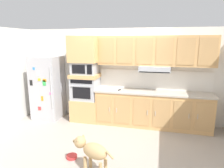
% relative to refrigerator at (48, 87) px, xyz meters
% --- Properties ---
extents(ground_plane, '(9.60, 9.60, 0.00)m').
position_rel_refrigerator_xyz_m(ground_plane, '(2.05, -0.68, -0.88)').
color(ground_plane, '#9E9389').
extents(back_kitchen_wall, '(6.20, 0.12, 2.50)m').
position_rel_refrigerator_xyz_m(back_kitchen_wall, '(2.05, 0.43, 0.37)').
color(back_kitchen_wall, silver).
rests_on(back_kitchen_wall, ground).
extents(side_panel_left, '(0.12, 7.10, 2.50)m').
position_rel_refrigerator_xyz_m(side_panel_left, '(-0.75, -0.68, 0.37)').
color(side_panel_left, silver).
rests_on(side_panel_left, ground).
extents(refrigerator, '(0.76, 0.73, 1.76)m').
position_rel_refrigerator_xyz_m(refrigerator, '(0.00, 0.00, 0.00)').
color(refrigerator, '#ADADB2').
rests_on(refrigerator, ground).
extents(oven_base_cabinet, '(0.74, 0.62, 0.60)m').
position_rel_refrigerator_xyz_m(oven_base_cabinet, '(1.11, 0.07, -0.58)').
color(oven_base_cabinet, tan).
rests_on(oven_base_cabinet, ground).
extents(built_in_oven, '(0.70, 0.62, 0.60)m').
position_rel_refrigerator_xyz_m(built_in_oven, '(1.11, 0.07, 0.02)').
color(built_in_oven, '#A8AAAF').
rests_on(built_in_oven, oven_base_cabinet).
extents(appliance_mid_shelf, '(0.74, 0.62, 0.10)m').
position_rel_refrigerator_xyz_m(appliance_mid_shelf, '(1.11, 0.07, 0.37)').
color(appliance_mid_shelf, tan).
rests_on(appliance_mid_shelf, built_in_oven).
extents(microwave, '(0.64, 0.54, 0.32)m').
position_rel_refrigerator_xyz_m(microwave, '(1.11, 0.07, 0.58)').
color(microwave, '#A8AAAF').
rests_on(microwave, appliance_mid_shelf).
extents(appliance_upper_cabinet, '(0.74, 0.62, 0.68)m').
position_rel_refrigerator_xyz_m(appliance_upper_cabinet, '(1.11, 0.07, 1.08)').
color(appliance_upper_cabinet, tan).
rests_on(appliance_upper_cabinet, microwave).
extents(lower_cabinet_run, '(2.88, 0.63, 0.88)m').
position_rel_refrigerator_xyz_m(lower_cabinet_run, '(2.92, 0.07, -0.44)').
color(lower_cabinet_run, tan).
rests_on(lower_cabinet_run, ground).
extents(countertop_slab, '(2.92, 0.64, 0.04)m').
position_rel_refrigerator_xyz_m(countertop_slab, '(2.92, 0.07, 0.02)').
color(countertop_slab, '#BCB2A3').
rests_on(countertop_slab, lower_cabinet_run).
extents(backsplash_panel, '(2.92, 0.02, 0.50)m').
position_rel_refrigerator_xyz_m(backsplash_panel, '(2.92, 0.36, 0.29)').
color(backsplash_panel, white).
rests_on(backsplash_panel, countertop_slab).
extents(upper_cabinet_with_hood, '(2.88, 0.48, 0.88)m').
position_rel_refrigerator_xyz_m(upper_cabinet_with_hood, '(2.92, 0.19, 1.02)').
color(upper_cabinet_with_hood, tan).
rests_on(upper_cabinet_with_hood, backsplash_panel).
extents(screwdriver, '(0.15, 0.14, 0.03)m').
position_rel_refrigerator_xyz_m(screwdriver, '(2.09, -0.02, 0.05)').
color(screwdriver, black).
rests_on(screwdriver, countertop_slab).
extents(dog, '(0.82, 0.40, 0.58)m').
position_rel_refrigerator_xyz_m(dog, '(2.04, -2.09, -0.49)').
color(dog, tan).
rests_on(dog, ground).
extents(dog_food_bowl, '(0.20, 0.20, 0.06)m').
position_rel_refrigerator_xyz_m(dog_food_bowl, '(1.54, -1.82, -0.85)').
color(dog_food_bowl, red).
rests_on(dog_food_bowl, ground).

